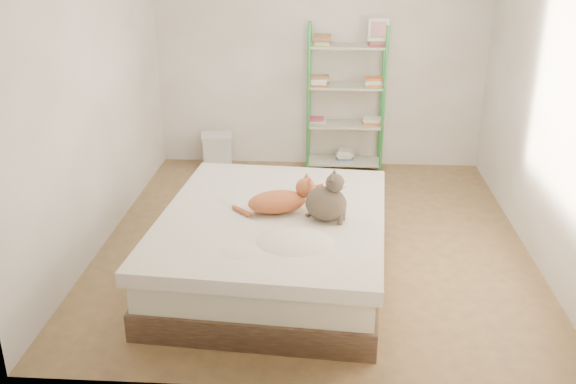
# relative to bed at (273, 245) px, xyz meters

# --- Properties ---
(room) EXTENTS (3.81, 4.21, 2.61)m
(room) POSITION_rel_bed_xyz_m (0.32, 0.69, 1.02)
(room) COLOR #A67E49
(room) RESTS_ON ground
(bed) EXTENTS (1.91, 2.31, 0.56)m
(bed) POSITION_rel_bed_xyz_m (0.00, 0.00, 0.00)
(bed) COLOR brown
(bed) RESTS_ON ground
(orange_cat) EXTENTS (0.62, 0.45, 0.22)m
(orange_cat) POSITION_rel_bed_xyz_m (0.03, 0.03, 0.39)
(orange_cat) COLOR #D66837
(orange_cat) RESTS_ON bed
(grey_cat) EXTENTS (0.41, 0.37, 0.39)m
(grey_cat) POSITION_rel_bed_xyz_m (0.42, -0.10, 0.48)
(grey_cat) COLOR brown
(grey_cat) RESTS_ON bed
(shelf_unit) EXTENTS (0.88, 0.36, 1.74)m
(shelf_unit) POSITION_rel_bed_xyz_m (0.62, 2.58, 0.58)
(shelf_unit) COLOR green
(shelf_unit) RESTS_ON ground
(cardboard_box) EXTENTS (0.45, 0.43, 0.37)m
(cardboard_box) POSITION_rel_bed_xyz_m (0.39, 1.49, -0.12)
(cardboard_box) COLOR #AB8050
(cardboard_box) RESTS_ON ground
(white_bin) EXTENTS (0.41, 0.37, 0.41)m
(white_bin) POSITION_rel_bed_xyz_m (-0.89, 2.54, -0.07)
(white_bin) COLOR silver
(white_bin) RESTS_ON ground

